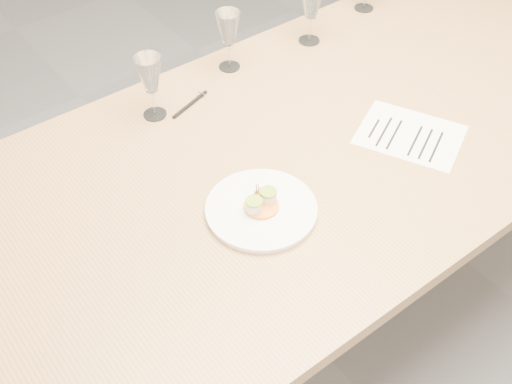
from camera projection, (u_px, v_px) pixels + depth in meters
ground at (287, 314)px, 2.19m from camera, size 7.00×7.00×0.00m
dining_table at (295, 167)px, 1.71m from camera, size 2.40×1.00×0.75m
dinner_plate at (261, 208)px, 1.49m from camera, size 0.26×0.26×0.07m
recipe_sheet at (410, 135)px, 1.70m from camera, size 0.30×0.33×0.00m
ballpoint_pen at (190, 104)px, 1.78m from camera, size 0.14×0.05×0.01m
wine_glass_0 at (150, 76)px, 1.67m from camera, size 0.07×0.07×0.18m
wine_glass_1 at (228, 30)px, 1.83m from camera, size 0.07×0.07×0.18m
wine_glass_2 at (312, 2)px, 1.93m from camera, size 0.08×0.08×0.19m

